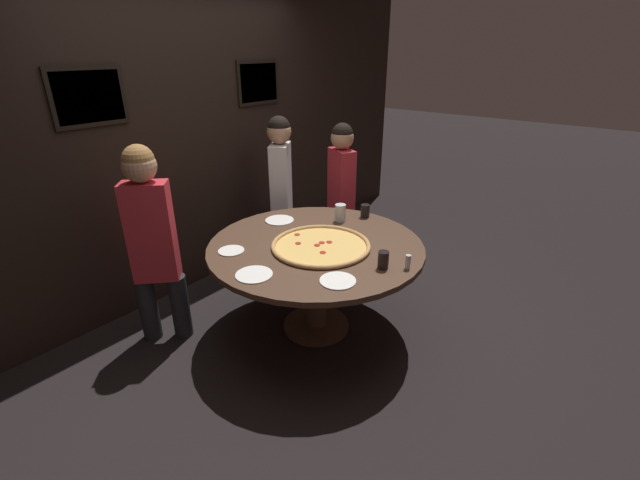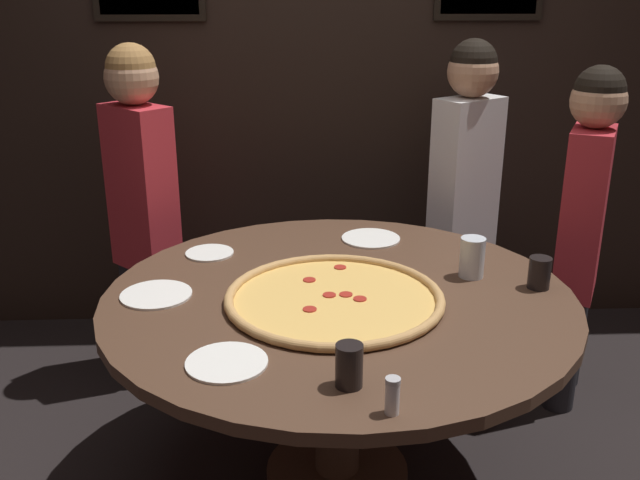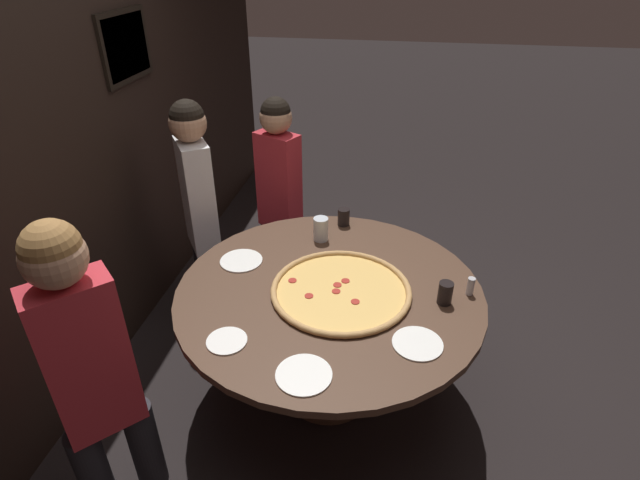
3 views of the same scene
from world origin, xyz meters
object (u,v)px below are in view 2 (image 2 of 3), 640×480
object	(u,v)px
condiment_shaker	(392,396)
diner_far_left	(465,184)
drink_cup_by_shaker	(349,366)
white_plate_right_side	(371,238)
white_plate_far_back	(210,253)
white_plate_near_front	(156,295)
diner_side_left	(142,196)
diner_side_right	(583,220)
drink_cup_centre_back	(472,257)
white_plate_beside_cup	(227,363)
giant_pizza	(334,298)
drink_cup_front_edge	(539,273)
dining_table	(338,328)

from	to	relation	value
condiment_shaker	diner_far_left	bearing A→B (deg)	71.15
drink_cup_by_shaker	white_plate_right_side	world-z (taller)	drink_cup_by_shaker
white_plate_far_back	white_plate_near_front	xyz separation A→B (m)	(-0.14, -0.38, 0.00)
white_plate_near_front	white_plate_far_back	bearing A→B (deg)	69.97
diner_far_left	diner_side_left	distance (m)	1.46
white_plate_near_front	diner_far_left	size ratio (longest dim) A/B	0.16
condiment_shaker	diner_side_right	distance (m)	1.56
diner_side_right	diner_side_left	world-z (taller)	diner_side_left
drink_cup_centre_back	white_plate_beside_cup	size ratio (longest dim) A/B	0.63
drink_cup_by_shaker	diner_side_right	distance (m)	1.52
diner_side_right	diner_side_left	distance (m)	1.86
drink_cup_by_shaker	drink_cup_centre_back	size ratio (longest dim) A/B	0.82
giant_pizza	diner_side_right	world-z (taller)	diner_side_right
white_plate_right_side	drink_cup_front_edge	bearing A→B (deg)	-44.48
white_plate_far_back	diner_side_left	xyz separation A→B (m)	(-0.33, 0.44, 0.10)
dining_table	white_plate_beside_cup	size ratio (longest dim) A/B	6.96
drink_cup_front_edge	white_plate_right_side	world-z (taller)	drink_cup_front_edge
drink_cup_centre_back	diner_far_left	xyz separation A→B (m)	(0.17, 0.83, 0.04)
white_plate_near_front	diner_side_left	distance (m)	0.85
white_plate_beside_cup	white_plate_far_back	bearing A→B (deg)	98.84
diner_side_left	giant_pizza	bearing A→B (deg)	175.11
drink_cup_front_edge	giant_pizza	bearing A→B (deg)	-173.36
dining_table	diner_side_right	distance (m)	1.17
white_plate_right_side	white_plate_near_front	distance (m)	0.93
giant_pizza	white_plate_far_back	size ratio (longest dim) A/B	3.91
dining_table	drink_cup_front_edge	xyz separation A→B (m)	(0.68, 0.02, 0.18)
drink_cup_by_shaker	diner_side_right	size ratio (longest dim) A/B	0.08
dining_table	condiment_shaker	world-z (taller)	condiment_shaker
white_plate_far_back	condiment_shaker	xyz separation A→B (m)	(0.55, -1.10, 0.05)
giant_pizza	white_plate_far_back	bearing A→B (deg)	134.85
drink_cup_centre_back	condiment_shaker	bearing A→B (deg)	-115.54
drink_cup_front_edge	diner_far_left	xyz separation A→B (m)	(-0.04, 0.94, 0.05)
drink_cup_by_shaker	diner_far_left	size ratio (longest dim) A/B	0.08
white_plate_right_side	white_plate_near_front	world-z (taller)	same
giant_pizza	diner_far_left	bearing A→B (deg)	56.84
drink_cup_by_shaker	white_plate_right_side	xyz separation A→B (m)	(0.18, 1.11, -0.05)
white_plate_far_back	diner_far_left	bearing A→B (deg)	26.90
drink_cup_by_shaker	diner_side_left	size ratio (longest dim) A/B	0.08
drink_cup_front_edge	diner_side_right	bearing A→B (deg)	55.40
white_plate_beside_cup	drink_cup_by_shaker	bearing A→B (deg)	-21.20
diner_side_left	diner_far_left	bearing A→B (deg)	-131.11
drink_cup_front_edge	diner_side_right	xyz separation A→B (m)	(0.35, 0.50, 0.02)
white_plate_right_side	diner_side_left	size ratio (longest dim) A/B	0.16
drink_cup_centre_back	white_plate_near_front	size ratio (longest dim) A/B	0.60
drink_cup_centre_back	diner_far_left	size ratio (longest dim) A/B	0.10
drink_cup_centre_back	diner_side_right	distance (m)	0.68
dining_table	diner_far_left	distance (m)	1.18
drink_cup_by_shaker	white_plate_near_front	xyz separation A→B (m)	(-0.60, 0.59, -0.05)
drink_cup_centre_back	white_plate_right_side	size ratio (longest dim) A/B	0.61
drink_cup_centre_back	diner_far_left	distance (m)	0.85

